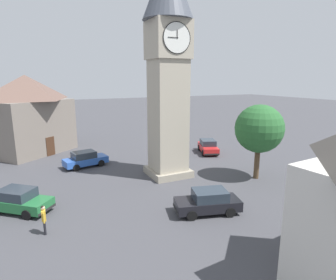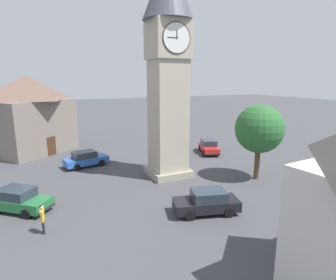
% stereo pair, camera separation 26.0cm
% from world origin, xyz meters
% --- Properties ---
extents(ground_plane, '(200.00, 200.00, 0.00)m').
position_xyz_m(ground_plane, '(0.00, 0.00, 0.00)').
color(ground_plane, '#424247').
extents(clock_tower, '(4.14, 4.14, 18.37)m').
position_xyz_m(clock_tower, '(0.00, 0.00, 10.69)').
color(clock_tower, gray).
rests_on(clock_tower, ground).
extents(car_blue_kerb, '(4.24, 3.96, 1.53)m').
position_xyz_m(car_blue_kerb, '(11.77, 2.18, 0.76)').
color(car_blue_kerb, '#236B38').
rests_on(car_blue_kerb, ground).
extents(car_silver_kerb, '(4.43, 2.77, 1.53)m').
position_xyz_m(car_silver_kerb, '(0.90, 7.68, 0.76)').
color(car_silver_kerb, black).
rests_on(car_silver_kerb, ground).
extents(car_red_corner, '(4.37, 2.45, 1.53)m').
position_xyz_m(car_red_corner, '(6.22, -5.69, 0.76)').
color(car_red_corner, '#2D5BB7').
rests_on(car_red_corner, ground).
extents(car_white_side, '(3.09, 4.46, 1.53)m').
position_xyz_m(car_white_side, '(-7.51, -4.86, 0.76)').
color(car_white_side, red).
rests_on(car_white_side, ground).
extents(pedestrian, '(0.23, 0.56, 1.69)m').
position_xyz_m(pedestrian, '(10.42, 5.86, 1.01)').
color(pedestrian, black).
rests_on(pedestrian, ground).
extents(tree, '(4.04, 4.04, 6.37)m').
position_xyz_m(tree, '(-6.46, 4.12, 4.33)').
color(tree, brown).
rests_on(tree, ground).
extents(building_shop_left, '(10.84, 10.45, 8.85)m').
position_xyz_m(building_shop_left, '(10.86, -14.05, 4.52)').
color(building_shop_left, slate).
rests_on(building_shop_left, ground).
extents(road_sign, '(0.60, 0.07, 2.80)m').
position_xyz_m(road_sign, '(-2.83, -3.85, 1.90)').
color(road_sign, gray).
rests_on(road_sign, ground).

